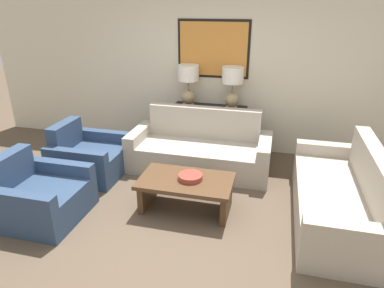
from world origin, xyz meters
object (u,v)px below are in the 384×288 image
object	(u,v)px
table_lamp_left	(188,80)
couch_by_side	(340,197)
armchair_near_back_wall	(89,158)
table_lamp_right	(233,83)
console_table	(209,129)
couch_by_back_wall	(200,150)
coffee_table	(186,187)
armchair_near_camera	(39,197)
decorative_bowl	(190,177)

from	to	relation	value
table_lamp_left	couch_by_side	bearing A→B (deg)	-35.40
table_lamp_left	armchair_near_back_wall	bearing A→B (deg)	-132.78
table_lamp_left	table_lamp_right	xyz separation A→B (m)	(0.73, 0.00, 0.00)
console_table	table_lamp_right	world-z (taller)	table_lamp_right
couch_by_back_wall	armchair_near_back_wall	world-z (taller)	couch_by_back_wall
coffee_table	table_lamp_left	bearing A→B (deg)	103.86
table_lamp_right	armchair_near_camera	distance (m)	3.25
decorative_bowl	armchair_near_camera	distance (m)	1.82
table_lamp_left	couch_by_back_wall	distance (m)	1.21
table_lamp_right	decorative_bowl	xyz separation A→B (m)	(-0.22, -1.85, -0.76)
table_lamp_right	armchair_near_camera	xyz separation A→B (m)	(-1.93, -2.43, -0.95)
table_lamp_left	couch_by_back_wall	size ratio (longest dim) A/B	0.31
couch_by_side	table_lamp_left	bearing A→B (deg)	144.60
coffee_table	armchair_near_back_wall	distance (m)	1.75
table_lamp_right	coffee_table	distance (m)	2.09
table_lamp_right	couch_by_side	world-z (taller)	table_lamp_right
coffee_table	armchair_near_back_wall	size ratio (longest dim) A/B	1.21
table_lamp_right	decorative_bowl	distance (m)	2.01
console_table	armchair_near_back_wall	world-z (taller)	console_table
decorative_bowl	armchair_near_back_wall	xyz separation A→B (m)	(-1.71, 0.56, -0.19)
couch_by_back_wall	console_table	bearing A→B (deg)	90.00
couch_by_side	coffee_table	bearing A→B (deg)	-172.04
console_table	coffee_table	world-z (taller)	console_table
armchair_near_camera	couch_by_side	bearing A→B (deg)	13.35
table_lamp_right	table_lamp_left	bearing A→B (deg)	180.00
table_lamp_right	couch_by_side	distance (m)	2.41
table_lamp_left	armchair_near_camera	distance (m)	2.87
table_lamp_left	couch_by_back_wall	xyz separation A→B (m)	(0.36, -0.68, -0.93)
couch_by_back_wall	couch_by_side	distance (m)	2.12
console_table	armchair_near_camera	world-z (taller)	console_table
couch_by_side	couch_by_back_wall	bearing A→B (deg)	154.01
table_lamp_left	couch_by_side	world-z (taller)	table_lamp_left
console_table	couch_by_back_wall	xyz separation A→B (m)	(0.00, -0.68, -0.11)
table_lamp_right	armchair_near_back_wall	size ratio (longest dim) A/B	0.71
coffee_table	decorative_bowl	world-z (taller)	decorative_bowl
console_table	armchair_near_camera	distance (m)	2.89
armchair_near_back_wall	armchair_near_camera	distance (m)	1.14
coffee_table	armchair_near_back_wall	bearing A→B (deg)	161.04
couch_by_back_wall	coffee_table	world-z (taller)	couch_by_back_wall
armchair_near_camera	console_table	bearing A→B (deg)	57.31
couch_by_back_wall	table_lamp_right	bearing A→B (deg)	61.98
couch_by_back_wall	armchair_near_back_wall	bearing A→B (deg)	-158.63
coffee_table	couch_by_back_wall	bearing A→B (deg)	94.66
couch_by_side	decorative_bowl	distance (m)	1.78
decorative_bowl	armchair_near_camera	world-z (taller)	armchair_near_camera
decorative_bowl	table_lamp_left	bearing A→B (deg)	105.45
coffee_table	armchair_near_back_wall	xyz separation A→B (m)	(-1.66, 0.57, -0.04)
armchair_near_camera	coffee_table	bearing A→B (deg)	18.96
coffee_table	table_lamp_right	bearing A→B (deg)	81.84
couch_by_back_wall	coffee_table	bearing A→B (deg)	-85.34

